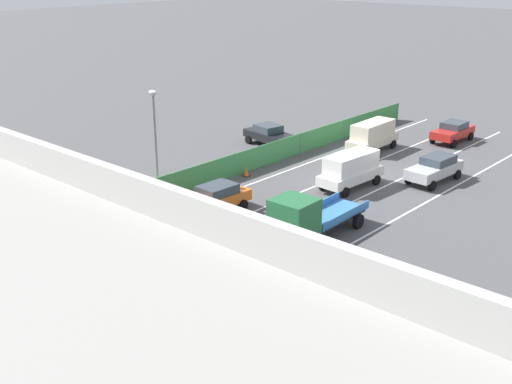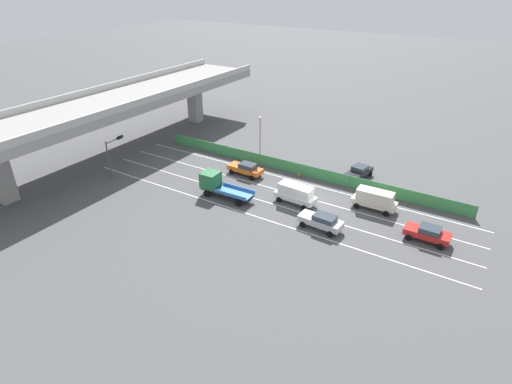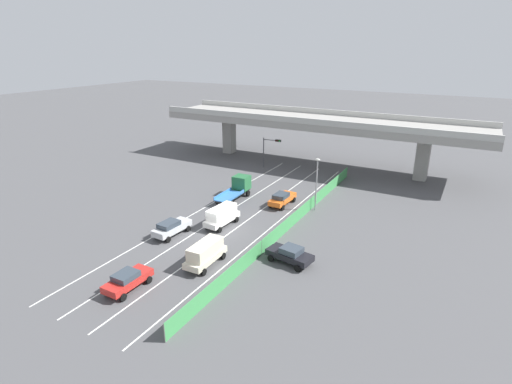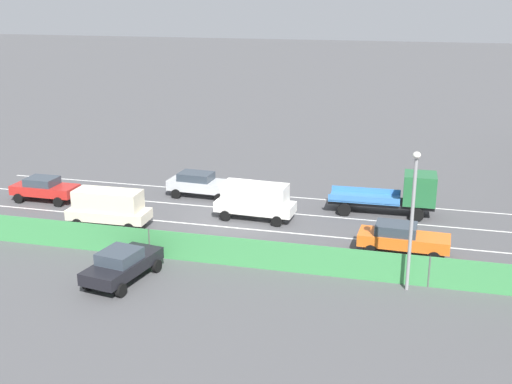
{
  "view_description": "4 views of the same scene",
  "coord_description": "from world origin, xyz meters",
  "px_view_note": "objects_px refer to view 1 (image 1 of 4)",
  "views": [
    {
      "loc": [
        -21.14,
        34.03,
        13.65
      ],
      "look_at": [
        2.22,
        8.03,
        0.83
      ],
      "focal_mm": 45.05,
      "sensor_mm": 36.0,
      "label": 1
    },
    {
      "loc": [
        -37.33,
        -16.1,
        23.16
      ],
      "look_at": [
        -2.75,
        5.38,
        1.58
      ],
      "focal_mm": 29.18,
      "sensor_mm": 36.0,
      "label": 2
    },
    {
      "loc": [
        23.02,
        -32.52,
        19.05
      ],
      "look_at": [
        0.12,
        9.25,
        1.66
      ],
      "focal_mm": 28.26,
      "sensor_mm": 36.0,
      "label": 3
    },
    {
      "loc": [
        35.43,
        11.2,
        13.19
      ],
      "look_at": [
        1.97,
        2.39,
        2.39
      ],
      "focal_mm": 45.23,
      "sensor_mm": 36.0,
      "label": 4
    }
  ],
  "objects_px": {
    "traffic_light": "(91,305)",
    "flatbed_truck_blue": "(305,219)",
    "street_lamp": "(155,133)",
    "car_van_cream": "(373,135)",
    "car_sedan_silver": "(435,168)",
    "traffic_cone": "(246,171)",
    "car_taxi_orange": "(213,199)",
    "parked_sedan_dark": "(269,134)",
    "car_van_white": "(351,169)",
    "car_sedan_red": "(453,131)"
  },
  "relations": [
    {
      "from": "car_sedan_silver",
      "to": "street_lamp",
      "type": "relative_size",
      "value": 0.71
    },
    {
      "from": "parked_sedan_dark",
      "to": "street_lamp",
      "type": "distance_m",
      "value": 13.71
    },
    {
      "from": "car_taxi_orange",
      "to": "parked_sedan_dark",
      "type": "bearing_deg",
      "value": -61.85
    },
    {
      "from": "car_van_white",
      "to": "car_taxi_orange",
      "type": "xyz_separation_m",
      "value": [
        3.27,
        8.8,
        -0.35
      ]
    },
    {
      "from": "car_van_white",
      "to": "flatbed_truck_blue",
      "type": "xyz_separation_m",
      "value": [
        -3.06,
        8.56,
        0.11
      ]
    },
    {
      "from": "car_sedan_red",
      "to": "parked_sedan_dark",
      "type": "height_order",
      "value": "parked_sedan_dark"
    },
    {
      "from": "street_lamp",
      "to": "car_van_cream",
      "type": "bearing_deg",
      "value": -103.52
    },
    {
      "from": "car_sedan_silver",
      "to": "car_sedan_red",
      "type": "bearing_deg",
      "value": -70.38
    },
    {
      "from": "car_van_cream",
      "to": "street_lamp",
      "type": "bearing_deg",
      "value": 76.48
    },
    {
      "from": "car_sedan_silver",
      "to": "car_van_cream",
      "type": "xyz_separation_m",
      "value": [
        6.77,
        -3.28,
        0.33
      ]
    },
    {
      "from": "traffic_light",
      "to": "car_van_white",
      "type": "bearing_deg",
      "value": -76.19
    },
    {
      "from": "flatbed_truck_blue",
      "to": "parked_sedan_dark",
      "type": "distance_m",
      "value": 18.06
    },
    {
      "from": "car_van_white",
      "to": "traffic_cone",
      "type": "height_order",
      "value": "car_van_white"
    },
    {
      "from": "car_sedan_silver",
      "to": "street_lamp",
      "type": "xyz_separation_m",
      "value": [
        10.9,
        13.9,
        3.1
      ]
    },
    {
      "from": "car_sedan_silver",
      "to": "traffic_cone",
      "type": "xyz_separation_m",
      "value": [
        9.75,
        7.37,
        -0.59
      ]
    },
    {
      "from": "car_sedan_red",
      "to": "flatbed_truck_blue",
      "type": "relative_size",
      "value": 0.66
    },
    {
      "from": "car_sedan_silver",
      "to": "car_taxi_orange",
      "type": "distance_m",
      "value": 14.99
    },
    {
      "from": "car_van_cream",
      "to": "traffic_light",
      "type": "xyz_separation_m",
      "value": [
        -8.99,
        30.63,
        2.3
      ]
    },
    {
      "from": "car_van_cream",
      "to": "parked_sedan_dark",
      "type": "distance_m",
      "value": 7.79
    },
    {
      "from": "car_taxi_orange",
      "to": "traffic_cone",
      "type": "height_order",
      "value": "car_taxi_orange"
    },
    {
      "from": "car_van_white",
      "to": "parked_sedan_dark",
      "type": "xyz_separation_m",
      "value": [
        10.05,
        -3.86,
        -0.38
      ]
    },
    {
      "from": "parked_sedan_dark",
      "to": "car_sedan_red",
      "type": "bearing_deg",
      "value": -133.75
    },
    {
      "from": "car_taxi_orange",
      "to": "parked_sedan_dark",
      "type": "height_order",
      "value": "car_taxi_orange"
    },
    {
      "from": "car_van_white",
      "to": "traffic_light",
      "type": "distance_m",
      "value": 23.49
    },
    {
      "from": "car_van_cream",
      "to": "traffic_cone",
      "type": "relative_size",
      "value": 6.72
    },
    {
      "from": "flatbed_truck_blue",
      "to": "car_van_white",
      "type": "bearing_deg",
      "value": -70.34
    },
    {
      "from": "car_van_white",
      "to": "flatbed_truck_blue",
      "type": "distance_m",
      "value": 9.09
    },
    {
      "from": "flatbed_truck_blue",
      "to": "traffic_cone",
      "type": "relative_size",
      "value": 9.03
    },
    {
      "from": "car_sedan_red",
      "to": "street_lamp",
      "type": "bearing_deg",
      "value": 72.39
    },
    {
      "from": "car_van_cream",
      "to": "traffic_light",
      "type": "height_order",
      "value": "traffic_light"
    },
    {
      "from": "car_sedan_silver",
      "to": "car_van_cream",
      "type": "relative_size",
      "value": 0.96
    },
    {
      "from": "car_sedan_silver",
      "to": "traffic_cone",
      "type": "distance_m",
      "value": 12.24
    },
    {
      "from": "car_van_white",
      "to": "traffic_light",
      "type": "xyz_separation_m",
      "value": [
        -5.58,
        22.7,
        2.29
      ]
    },
    {
      "from": "car_van_white",
      "to": "traffic_cone",
      "type": "bearing_deg",
      "value": 23.08
    },
    {
      "from": "car_taxi_orange",
      "to": "traffic_cone",
      "type": "relative_size",
      "value": 6.64
    },
    {
      "from": "car_van_cream",
      "to": "street_lamp",
      "type": "height_order",
      "value": "street_lamp"
    },
    {
      "from": "flatbed_truck_blue",
      "to": "traffic_light",
      "type": "xyz_separation_m",
      "value": [
        -2.52,
        14.14,
        2.18
      ]
    },
    {
      "from": "car_van_white",
      "to": "street_lamp",
      "type": "relative_size",
      "value": 0.74
    },
    {
      "from": "parked_sedan_dark",
      "to": "traffic_cone",
      "type": "xyz_separation_m",
      "value": [
        -3.65,
        6.58,
        -0.55
      ]
    },
    {
      "from": "traffic_light",
      "to": "traffic_cone",
      "type": "bearing_deg",
      "value": -59.06
    },
    {
      "from": "car_sedan_silver",
      "to": "parked_sedan_dark",
      "type": "bearing_deg",
      "value": 3.37
    },
    {
      "from": "car_sedan_red",
      "to": "car_taxi_orange",
      "type": "distance_m",
      "value": 23.29
    },
    {
      "from": "car_sedan_silver",
      "to": "car_van_cream",
      "type": "distance_m",
      "value": 7.53
    },
    {
      "from": "car_sedan_silver",
      "to": "car_van_cream",
      "type": "bearing_deg",
      "value": -25.86
    },
    {
      "from": "car_van_white",
      "to": "car_taxi_orange",
      "type": "distance_m",
      "value": 9.39
    },
    {
      "from": "car_taxi_orange",
      "to": "flatbed_truck_blue",
      "type": "distance_m",
      "value": 6.35
    },
    {
      "from": "traffic_light",
      "to": "flatbed_truck_blue",
      "type": "bearing_deg",
      "value": -79.89
    },
    {
      "from": "car_sedan_red",
      "to": "traffic_light",
      "type": "relative_size",
      "value": 0.86
    },
    {
      "from": "car_sedan_silver",
      "to": "street_lamp",
      "type": "distance_m",
      "value": 17.93
    },
    {
      "from": "traffic_cone",
      "to": "street_lamp",
      "type": "bearing_deg",
      "value": 80.02
    }
  ]
}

